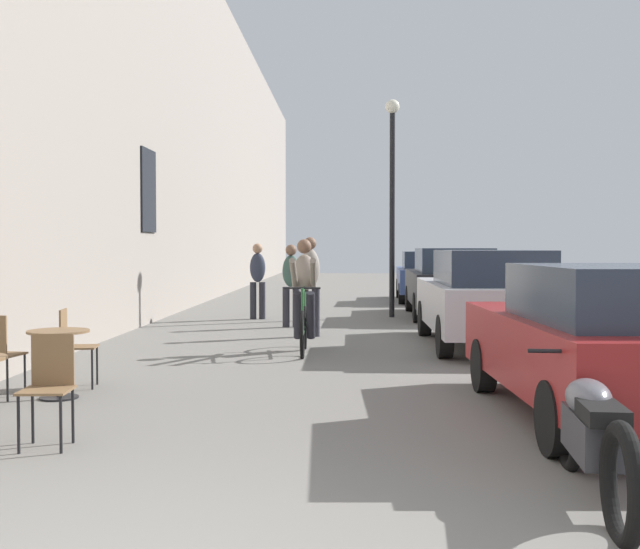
{
  "coord_description": "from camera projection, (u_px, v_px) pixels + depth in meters",
  "views": [
    {
      "loc": [
        0.93,
        -3.28,
        1.6
      ],
      "look_at": [
        0.24,
        15.43,
        0.93
      ],
      "focal_mm": 44.1,
      "sensor_mm": 36.0,
      "label": 1
    }
  ],
  "objects": [
    {
      "name": "building_facade_left",
      "position": [
        150.0,
        97.0,
        17.3
      ],
      "size": [
        0.54,
        68.0,
        9.81
      ],
      "color": "gray",
      "rests_on": "ground_plane"
    },
    {
      "name": "cafe_chair_near_toward_wall",
      "position": [
        49.0,
        382.0,
        6.27
      ],
      "size": [
        0.4,
        0.4,
        0.89
      ],
      "color": "black",
      "rests_on": "ground_plane"
    },
    {
      "name": "cafe_table_mid",
      "position": [
        58.0,
        349.0,
        8.23
      ],
      "size": [
        0.64,
        0.64,
        0.72
      ],
      "color": "black",
      "rests_on": "ground_plane"
    },
    {
      "name": "cafe_chair_mid_toward_wall",
      "position": [
        73.0,
        342.0,
        8.88
      ],
      "size": [
        0.43,
        0.43,
        0.89
      ],
      "color": "black",
      "rests_on": "ground_plane"
    },
    {
      "name": "cyclist_on_bicycle",
      "position": [
        304.0,
        299.0,
        11.87
      ],
      "size": [
        0.52,
        1.76,
        1.74
      ],
      "color": "black",
      "rests_on": "ground_plane"
    },
    {
      "name": "pedestrian_near",
      "position": [
        310.0,
        281.0,
        13.9
      ],
      "size": [
        0.38,
        0.3,
        1.76
      ],
      "color": "#26262D",
      "rests_on": "ground_plane"
    },
    {
      "name": "pedestrian_mid",
      "position": [
        291.0,
        281.0,
        15.53
      ],
      "size": [
        0.37,
        0.29,
        1.64
      ],
      "color": "#26262D",
      "rests_on": "ground_plane"
    },
    {
      "name": "pedestrian_far",
      "position": [
        258.0,
        276.0,
        17.27
      ],
      "size": [
        0.36,
        0.27,
        1.67
      ],
      "color": "#26262D",
      "rests_on": "ground_plane"
    },
    {
      "name": "street_lamp",
      "position": [
        392.0,
        180.0,
        17.66
      ],
      "size": [
        0.32,
        0.32,
        4.9
      ],
      "color": "black",
      "rests_on": "ground_plane"
    },
    {
      "name": "parked_car_nearest",
      "position": [
        600.0,
        340.0,
        7.15
      ],
      "size": [
        1.82,
        4.08,
        1.43
      ],
      "color": "maroon",
      "rests_on": "ground_plane"
    },
    {
      "name": "parked_car_second",
      "position": [
        486.0,
        297.0,
        12.46
      ],
      "size": [
        1.85,
        4.34,
        1.54
      ],
      "color": "#B7B7BC",
      "rests_on": "ground_plane"
    },
    {
      "name": "parked_car_third",
      "position": [
        451.0,
        281.0,
        17.74
      ],
      "size": [
        1.92,
        4.42,
        1.56
      ],
      "color": "black",
      "rests_on": "ground_plane"
    },
    {
      "name": "parked_car_fourth",
      "position": [
        427.0,
        275.0,
        22.94
      ],
      "size": [
        1.86,
        4.16,
        1.46
      ],
      "color": "#384C84",
      "rests_on": "ground_plane"
    },
    {
      "name": "parked_motorcycle",
      "position": [
        592.0,
        435.0,
        4.96
      ],
      "size": [
        0.62,
        2.15,
        0.92
      ],
      "color": "black",
      "rests_on": "ground_plane"
    }
  ]
}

